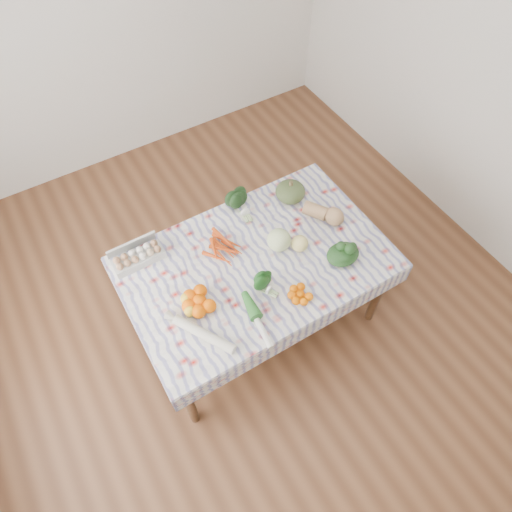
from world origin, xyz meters
TOP-DOWN VIEW (x-y plane):
  - ground at (0.00, 0.00)m, footprint 4.50×4.50m
  - wall_back at (0.00, 2.25)m, footprint 4.00×0.04m
  - dining_table at (0.00, 0.00)m, footprint 1.60×1.00m
  - tablecloth at (0.00, 0.00)m, footprint 1.66×1.06m
  - egg_carton at (-0.63, 0.38)m, footprint 0.33×0.13m
  - carrot_bunch at (-0.14, 0.18)m, footprint 0.26×0.24m
  - kale_bunch at (0.13, 0.40)m, footprint 0.18×0.16m
  - kabocha_squash at (0.48, 0.33)m, footprint 0.27×0.27m
  - cabbage at (0.18, 0.02)m, footprint 0.16×0.16m
  - butternut_squash at (0.57, 0.07)m, footprint 0.25×0.29m
  - orange_cluster at (-0.44, -0.10)m, footprint 0.27×0.27m
  - broccoli at (-0.07, -0.20)m, footprint 0.18×0.18m
  - mandarin_cluster at (0.10, -0.35)m, footprint 0.18×0.18m
  - grapefruit at (0.29, -0.06)m, footprint 0.13×0.13m
  - spinach_bag at (0.48, -0.26)m, footprint 0.23×0.19m
  - daikon at (-0.51, -0.29)m, footprint 0.26×0.39m
  - leek at (-0.21, -0.37)m, footprint 0.08×0.36m

SIDE VIEW (x-z plane):
  - ground at x=0.00m, z-range 0.00..0.00m
  - dining_table at x=0.00m, z-range 0.30..1.05m
  - tablecloth at x=0.00m, z-range 0.75..0.76m
  - leek at x=-0.21m, z-range 0.76..0.80m
  - carrot_bunch at x=-0.14m, z-range 0.76..0.81m
  - mandarin_cluster at x=0.10m, z-range 0.76..0.82m
  - daikon at x=-0.51m, z-range 0.76..0.82m
  - egg_carton at x=-0.63m, z-range 0.76..0.85m
  - orange_cluster at x=-0.44m, z-range 0.76..0.85m
  - spinach_bag at x=0.48m, z-range 0.76..0.86m
  - broccoli at x=-0.07m, z-range 0.76..0.86m
  - grapefruit at x=0.29m, z-range 0.76..0.87m
  - butternut_squash at x=0.57m, z-range 0.76..0.89m
  - kabocha_squash at x=0.48m, z-range 0.76..0.90m
  - kale_bunch at x=0.13m, z-range 0.76..0.91m
  - cabbage at x=0.18m, z-range 0.76..0.91m
  - wall_back at x=0.00m, z-range 0.00..2.80m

